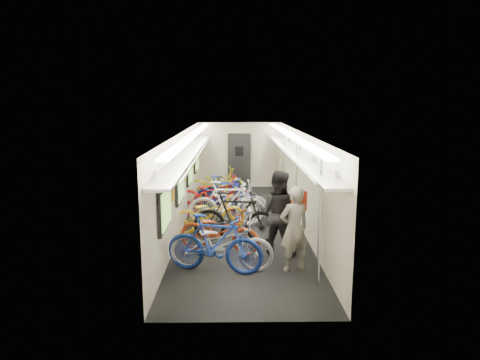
{
  "coord_description": "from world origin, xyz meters",
  "views": [
    {
      "loc": [
        -0.19,
        -10.72,
        3.16
      ],
      "look_at": [
        -0.04,
        0.16,
        1.15
      ],
      "focal_mm": 32.0,
      "sensor_mm": 36.0,
      "label": 1
    }
  ],
  "objects_px": {
    "bicycle_1": "(215,244)",
    "passenger_mid": "(278,213)",
    "bicycle_0": "(221,244)",
    "passenger_near": "(294,229)",
    "backpack": "(299,201)"
  },
  "relations": [
    {
      "from": "bicycle_1",
      "to": "passenger_mid",
      "type": "height_order",
      "value": "passenger_mid"
    },
    {
      "from": "bicycle_0",
      "to": "passenger_near",
      "type": "xyz_separation_m",
      "value": [
        1.36,
        -0.04,
        0.29
      ]
    },
    {
      "from": "bicycle_1",
      "to": "passenger_mid",
      "type": "relative_size",
      "value": 1.05
    },
    {
      "from": "bicycle_0",
      "to": "bicycle_1",
      "type": "bearing_deg",
      "value": 139.12
    },
    {
      "from": "backpack",
      "to": "passenger_near",
      "type": "bearing_deg",
      "value": -138.18
    },
    {
      "from": "bicycle_1",
      "to": "passenger_mid",
      "type": "bearing_deg",
      "value": -37.75
    },
    {
      "from": "bicycle_1",
      "to": "passenger_mid",
      "type": "xyz_separation_m",
      "value": [
        1.27,
        0.98,
        0.33
      ]
    },
    {
      "from": "bicycle_0",
      "to": "bicycle_1",
      "type": "distance_m",
      "value": 0.17
    },
    {
      "from": "passenger_mid",
      "to": "backpack",
      "type": "xyz_separation_m",
      "value": [
        0.34,
        -0.63,
        0.39
      ]
    },
    {
      "from": "passenger_mid",
      "to": "backpack",
      "type": "distance_m",
      "value": 0.82
    },
    {
      "from": "bicycle_0",
      "to": "passenger_near",
      "type": "bearing_deg",
      "value": -83.73
    },
    {
      "from": "passenger_mid",
      "to": "backpack",
      "type": "height_order",
      "value": "passenger_mid"
    },
    {
      "from": "passenger_near",
      "to": "backpack",
      "type": "bearing_deg",
      "value": -135.53
    },
    {
      "from": "passenger_mid",
      "to": "backpack",
      "type": "bearing_deg",
      "value": 140.98
    },
    {
      "from": "bicycle_1",
      "to": "backpack",
      "type": "height_order",
      "value": "backpack"
    }
  ]
}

